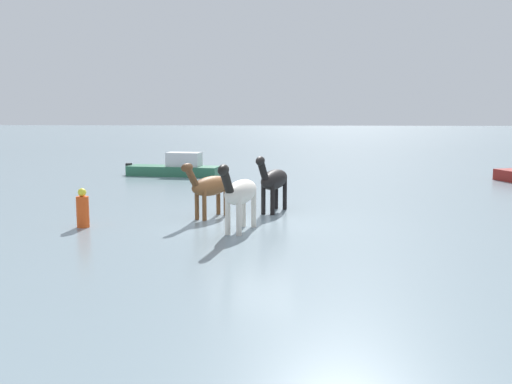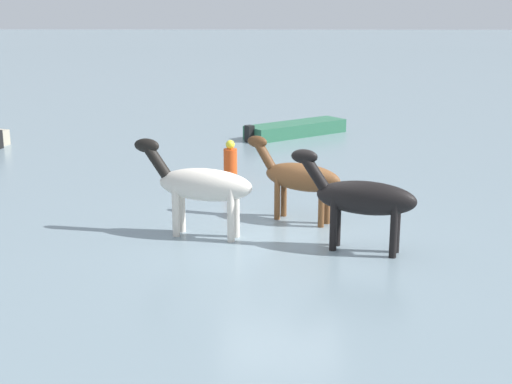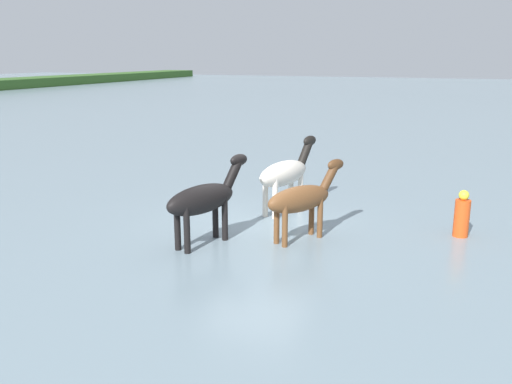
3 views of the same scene
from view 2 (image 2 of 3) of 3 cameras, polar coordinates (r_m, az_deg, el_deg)
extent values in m
plane|color=gray|center=(15.06, 1.96, -3.73)|extent=(191.96, 191.96, 0.00)
ellipsoid|color=silver|center=(14.99, -3.95, 0.56)|extent=(2.09, 1.13, 0.68)
cylinder|color=silver|center=(15.21, -6.25, -1.44)|extent=(0.15, 0.15, 1.11)
cylinder|color=silver|center=(15.50, -5.78, -1.12)|extent=(0.15, 0.15, 1.11)
cylinder|color=silver|center=(14.79, -1.96, -1.84)|extent=(0.15, 0.15, 1.11)
cylinder|color=silver|center=(15.08, -1.56, -1.49)|extent=(0.15, 0.15, 1.11)
cylinder|color=black|center=(15.29, -7.71, 2.44)|extent=(0.65, 0.39, 0.74)
ellipsoid|color=black|center=(15.32, -8.47, 3.59)|extent=(0.59, 0.38, 0.30)
ellipsoid|color=brown|center=(16.04, 3.62, 1.15)|extent=(1.84, 1.39, 0.61)
cylinder|color=brown|center=(16.29, 1.66, -0.43)|extent=(0.13, 0.13, 1.00)
cylinder|color=brown|center=(16.54, 2.17, -0.20)|extent=(0.13, 0.13, 1.00)
cylinder|color=brown|center=(15.80, 5.09, -0.98)|extent=(0.13, 0.13, 1.00)
cylinder|color=brown|center=(16.05, 5.56, -0.73)|extent=(0.13, 0.13, 1.00)
cylinder|color=#50311A|center=(16.41, 0.67, 2.92)|extent=(0.59, 0.46, 0.67)
ellipsoid|color=#50311A|center=(16.45, 0.10, 3.93)|extent=(0.54, 0.43, 0.27)
ellipsoid|color=black|center=(14.24, 8.52, -0.46)|extent=(2.03, 1.19, 0.66)
cylinder|color=black|center=(14.37, 6.02, -2.48)|extent=(0.14, 0.14, 1.08)
cylinder|color=black|center=(14.66, 6.33, -2.13)|extent=(0.14, 0.14, 1.08)
cylinder|color=black|center=(14.14, 10.63, -2.95)|extent=(0.14, 0.14, 1.08)
cylinder|color=black|center=(14.44, 10.85, -2.58)|extent=(0.14, 0.14, 1.08)
cylinder|color=black|center=(14.37, 4.54, 1.56)|extent=(0.64, 0.41, 0.72)
ellipsoid|color=black|center=(14.36, 3.77, 2.77)|extent=(0.58, 0.39, 0.29)
cube|color=#2D6B4C|center=(26.32, 3.11, 4.74)|extent=(3.74, 3.17, 0.62)
cube|color=black|center=(25.10, -0.51, 4.43)|extent=(0.36, 0.37, 0.67)
cylinder|color=#E54C19|center=(19.60, -2.00, 2.06)|extent=(0.36, 0.36, 0.90)
sphere|color=yellow|center=(19.48, -2.01, 3.70)|extent=(0.24, 0.24, 0.24)
camera|label=1|loc=(22.06, -52.58, 5.56)|focal=41.84mm
camera|label=3|loc=(22.77, 34.24, 10.97)|focal=37.83mm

